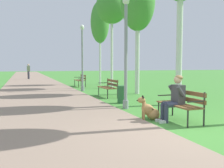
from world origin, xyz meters
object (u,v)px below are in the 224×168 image
object	(u,v)px
person_seated_on_near_bench	(175,96)
lamp_post_near	(126,51)
birch_tree_third	(138,2)
pedestrian_distant	(29,71)
dog_shepherd	(150,111)
park_bench_near	(181,102)
litter_bin	(122,94)
park_bench_far	(81,79)
birch_tree_fourth	(112,7)
birch_tree_fifth	(100,23)
park_bench_mid	(109,86)
lamp_post_mid	(82,57)

from	to	relation	value
person_seated_on_near_bench	lamp_post_near	bearing A→B (deg)	102.05
birch_tree_third	pedestrian_distant	xyz separation A→B (m)	(-5.08, 16.10, -3.91)
dog_shepherd	person_seated_on_near_bench	bearing A→B (deg)	-33.96
park_bench_near	person_seated_on_near_bench	bearing A→B (deg)	175.13
birch_tree_third	litter_bin	bearing A→B (deg)	-125.70
park_bench_far	birch_tree_fourth	bearing A→B (deg)	-50.26
park_bench_near	birch_tree_fourth	world-z (taller)	birch_tree_fourth
person_seated_on_near_bench	dog_shepherd	bearing A→B (deg)	146.04
park_bench_far	litter_bin	bearing A→B (deg)	-91.14
person_seated_on_near_bench	dog_shepherd	world-z (taller)	person_seated_on_near_bench
birch_tree_fourth	birch_tree_fifth	bearing A→B (deg)	87.00
park_bench_mid	lamp_post_near	distance (m)	3.66
lamp_post_near	lamp_post_mid	xyz separation A→B (m)	(-0.04, 6.41, -0.01)
birch_tree_fifth	litter_bin	bearing A→B (deg)	-101.85
birch_tree_fourth	birch_tree_fifth	distance (m)	3.20
park_bench_mid	lamp_post_mid	size ratio (longest dim) A/B	0.39
lamp_post_near	lamp_post_mid	world-z (taller)	lamp_post_near
lamp_post_near	birch_tree_fourth	bearing A→B (deg)	73.85
dog_shepherd	birch_tree_third	size ratio (longest dim) A/B	0.13
person_seated_on_near_bench	pedestrian_distant	xyz separation A→B (m)	(-3.23, 22.32, 0.16)
park_bench_far	dog_shepherd	world-z (taller)	park_bench_far
dog_shepherd	birch_tree_fifth	world-z (taller)	birch_tree_fifth
birch_tree_fourth	birch_tree_fifth	size ratio (longest dim) A/B	1.00
park_bench_mid	person_seated_on_near_bench	distance (m)	5.55
park_bench_near	litter_bin	size ratio (longest dim) A/B	2.14
lamp_post_mid	lamp_post_near	bearing A→B (deg)	-89.61
birch_tree_third	litter_bin	distance (m)	5.56
park_bench_far	lamp_post_near	xyz separation A→B (m)	(-0.52, -9.44, 1.50)
birch_tree_fourth	litter_bin	bearing A→B (deg)	-106.13
park_bench_near	birch_tree_fifth	world-z (taller)	birch_tree_fifth
litter_bin	pedestrian_distant	xyz separation A→B (m)	(-3.10, 18.86, 0.49)
park_bench_near	person_seated_on_near_bench	distance (m)	0.27
lamp_post_near	pedestrian_distant	bearing A→B (deg)	97.79
lamp_post_near	park_bench_mid	bearing A→B (deg)	81.10
park_bench_far	lamp_post_near	bearing A→B (deg)	-93.15
park_bench_mid	birch_tree_fifth	bearing A→B (deg)	76.10
park_bench_far	lamp_post_near	world-z (taller)	lamp_post_near
pedestrian_distant	birch_tree_fifth	bearing A→B (deg)	-61.80
dog_shepherd	pedestrian_distant	bearing A→B (deg)	96.94
person_seated_on_near_bench	park_bench_mid	bearing A→B (deg)	89.63
lamp_post_mid	birch_tree_fourth	xyz separation A→B (m)	(2.20, 1.05, 3.26)
park_bench_far	birch_tree_fourth	xyz separation A→B (m)	(1.64, -1.97, 4.75)
birch_tree_fifth	birch_tree_third	bearing A→B (deg)	-89.94
park_bench_far	birch_tree_third	world-z (taller)	birch_tree_third
park_bench_near	birch_tree_fourth	distance (m)	10.93
lamp_post_near	lamp_post_mid	size ratio (longest dim) A/B	1.00
litter_bin	lamp_post_near	bearing A→B (deg)	-106.25
park_bench_mid	park_bench_near	bearing A→B (deg)	-88.24
park_bench_mid	lamp_post_mid	bearing A→B (deg)	100.18
person_seated_on_near_bench	birch_tree_fifth	bearing A→B (deg)	81.83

